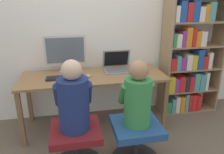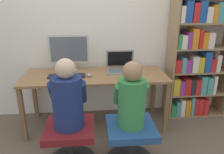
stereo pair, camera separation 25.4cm
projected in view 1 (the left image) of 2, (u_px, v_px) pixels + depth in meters
The scene contains 12 objects.
ground_plane at pixel (98, 139), 2.64m from camera, with size 14.00×14.00×0.00m, color brown.
wall_back at pixel (89, 23), 2.87m from camera, with size 10.00×0.05×2.60m.
desk at pixel (94, 81), 2.73m from camera, with size 1.78×0.66×0.70m.
desktop_monitor at pixel (66, 53), 2.74m from camera, with size 0.52×0.19×0.47m.
laptop at pixel (118, 67), 2.88m from camera, with size 0.37×0.32×0.26m.
keyboard at pixel (65, 77), 2.59m from camera, with size 0.44×0.14×0.03m.
computer_mouse_by_keyboard at pixel (88, 76), 2.64m from camera, with size 0.06×0.09×0.03m.
office_chair_left at pixel (76, 144), 2.13m from camera, with size 0.48×0.48×0.44m.
office_chair_right at pixel (136, 139), 2.20m from camera, with size 0.48×0.48×0.44m.
person_at_monitor at pixel (74, 100), 1.98m from camera, with size 0.35×0.32×0.67m.
person_at_laptop at pixel (137, 97), 2.05m from camera, with size 0.32×0.29×0.64m.
bookshelf at pixel (190, 50), 3.03m from camera, with size 0.82×0.33×1.97m.
Camera 1 is at (-0.28, -2.23, 1.58)m, focal length 35.00 mm.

